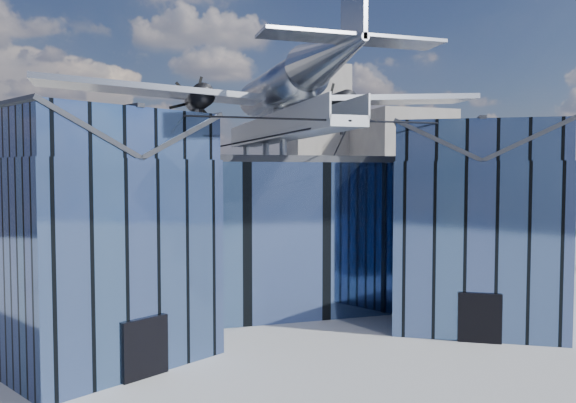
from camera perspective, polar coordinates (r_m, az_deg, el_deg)
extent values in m
plane|color=gray|center=(31.98, 1.08, -13.18)|extent=(120.00, 120.00, 0.00)
cube|color=#465F90|center=(39.58, -2.99, -3.04)|extent=(28.00, 14.00, 9.50)
cube|color=#2A2C32|center=(39.37, -3.01, 4.15)|extent=(28.00, 14.00, 0.40)
cube|color=#465F90|center=(28.49, -18.83, -5.56)|extent=(11.79, 11.43, 9.50)
cube|color=#465F90|center=(28.24, -19.03, 6.27)|extent=(11.56, 11.20, 2.20)
cube|color=#2A2C32|center=(27.25, -23.23, 6.31)|extent=(7.98, 9.23, 2.40)
cube|color=#2A2C32|center=(29.37, -15.13, 6.20)|extent=(7.98, 9.23, 2.40)
cube|color=#2A2C32|center=(28.33, -19.07, 8.59)|extent=(4.30, 7.10, 0.18)
cube|color=black|center=(25.84, -14.30, -14.22)|extent=(2.03, 1.32, 2.60)
cube|color=black|center=(30.85, -11.42, -4.81)|extent=(0.34, 0.34, 9.50)
cube|color=#465F90|center=(34.86, 18.30, -4.01)|extent=(11.79, 11.43, 9.50)
cube|color=#465F90|center=(34.65, 18.46, 5.64)|extent=(11.56, 11.20, 2.20)
cube|color=#2A2C32|center=(34.51, 14.72, 5.71)|extent=(7.98, 9.23, 2.40)
cube|color=#2A2C32|center=(34.94, 22.15, 5.55)|extent=(7.98, 9.23, 2.40)
cube|color=#2A2C32|center=(34.72, 18.49, 7.54)|extent=(4.30, 7.10, 0.18)
cube|color=black|center=(31.51, 18.90, -11.14)|extent=(2.03, 1.32, 2.60)
cube|color=black|center=(34.72, 10.87, -3.93)|extent=(0.34, 0.34, 9.50)
cube|color=#9499A1|center=(34.12, -0.75, 6.68)|extent=(1.80, 21.00, 0.50)
cube|color=#9499A1|center=(33.93, -2.22, 7.80)|extent=(0.08, 21.00, 1.10)
cube|color=#9499A1|center=(34.44, 0.70, 7.73)|extent=(0.08, 21.00, 1.10)
cylinder|color=#9499A1|center=(43.28, -4.31, 5.00)|extent=(0.44, 0.44, 1.35)
cylinder|color=#9499A1|center=(37.46, -2.26, 5.32)|extent=(0.44, 0.44, 1.35)
cylinder|color=#9499A1|center=(33.61, -0.50, 5.58)|extent=(0.44, 0.44, 1.35)
cylinder|color=#9499A1|center=(34.68, -0.98, 8.20)|extent=(0.70, 0.70, 1.40)
cylinder|color=black|center=(25.67, -7.36, 8.54)|extent=(10.55, 6.08, 0.69)
cylinder|color=black|center=(29.33, 13.50, 7.79)|extent=(10.55, 6.08, 0.69)
cylinder|color=black|center=(31.42, -4.99, 5.98)|extent=(6.09, 17.04, 1.19)
cylinder|color=black|center=(33.20, 5.24, 5.82)|extent=(6.09, 17.04, 1.19)
cylinder|color=#9EA2AA|center=(34.91, -0.99, 11.38)|extent=(2.50, 11.00, 2.50)
sphere|color=#9EA2AA|center=(40.17, -3.20, 10.28)|extent=(2.50, 2.50, 2.50)
cube|color=black|center=(39.30, -2.85, 11.45)|extent=(1.60, 1.40, 0.50)
cone|color=#9EA2AA|center=(26.56, 4.60, 14.70)|extent=(2.50, 7.00, 2.50)
cube|color=#9EA2AA|center=(24.89, 6.69, 19.29)|extent=(0.18, 2.40, 3.40)
cube|color=#9EA2AA|center=(24.62, 6.57, 16.10)|extent=(8.00, 1.80, 0.14)
cube|color=#9EA2AA|center=(34.61, -12.88, 10.88)|extent=(14.00, 3.20, 1.08)
cylinder|color=black|center=(35.42, -9.01, 10.33)|extent=(1.44, 3.20, 1.44)
cone|color=black|center=(37.19, -9.40, 9.97)|extent=(0.70, 0.70, 0.70)
cube|color=black|center=(37.34, -9.44, 9.94)|extent=(1.05, 0.06, 3.33)
cube|color=black|center=(37.34, -9.44, 9.94)|extent=(2.53, 0.06, 2.53)
cube|color=black|center=(37.34, -9.44, 9.94)|extent=(3.33, 0.06, 1.05)
cylinder|color=black|center=(34.70, -8.85, 8.45)|extent=(0.24, 0.24, 1.75)
cube|color=#9EA2AA|center=(38.29, 8.86, 10.15)|extent=(14.00, 3.20, 1.08)
cylinder|color=black|center=(37.83, 5.14, 9.88)|extent=(1.44, 3.20, 1.44)
cone|color=black|center=(39.50, 4.13, 9.59)|extent=(0.70, 0.70, 0.70)
cube|color=black|center=(39.63, 4.05, 9.57)|extent=(1.05, 0.06, 3.33)
cube|color=black|center=(39.63, 4.05, 9.57)|extent=(2.53, 0.06, 2.53)
cube|color=black|center=(39.63, 4.05, 9.57)|extent=(3.33, 0.06, 1.05)
cylinder|color=black|center=(37.15, 5.48, 8.11)|extent=(0.24, 0.24, 1.75)
cube|color=gray|center=(87.67, 11.23, 3.00)|extent=(12.00, 14.00, 18.00)
cube|color=gray|center=(84.84, -24.16, 1.45)|extent=(14.00, 10.00, 14.00)
cube|color=gray|center=(92.81, 2.82, 5.52)|extent=(9.00, 9.00, 26.00)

